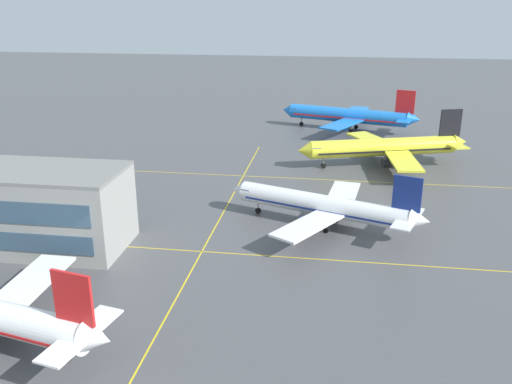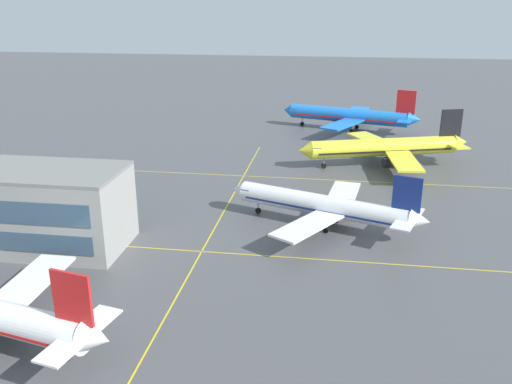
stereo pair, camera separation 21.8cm
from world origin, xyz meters
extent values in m
cone|color=white|center=(-3.10, 5.54, 3.94)|extent=(3.41, 3.68, 3.16)
cube|color=red|center=(-5.32, 6.02, 7.70)|extent=(4.17, 1.20, 5.25)
cube|color=white|center=(-4.34, 8.49, 3.94)|extent=(3.70, 5.04, 0.21)
cube|color=white|center=(-5.45, 3.36, 3.94)|extent=(3.70, 5.04, 0.21)
cube|color=white|center=(-15.73, 15.88, 3.06)|extent=(4.60, 13.15, 0.35)
cylinder|color=#4C4C51|center=(-17.37, 13.28, 1.93)|extent=(3.30, 2.43, 1.84)
cylinder|color=#99999E|center=(-15.97, 10.65, 1.44)|extent=(0.25, 0.25, 1.44)
cylinder|color=black|center=(-15.97, 10.65, 0.48)|extent=(1.02, 0.59, 0.96)
cylinder|color=white|center=(16.14, 44.34, 3.49)|extent=(26.69, 12.26, 3.23)
cone|color=white|center=(2.31, 49.33, 3.49)|extent=(3.15, 3.73, 3.17)
cone|color=white|center=(30.22, 39.27, 3.83)|extent=(3.60, 3.81, 3.07)
cube|color=navy|center=(28.14, 40.02, 7.48)|extent=(3.94, 1.67, 5.10)
cube|color=white|center=(29.40, 42.27, 3.83)|extent=(4.06, 5.08, 0.20)
cube|color=white|center=(27.67, 37.47, 3.83)|extent=(4.06, 5.08, 0.20)
cube|color=white|center=(19.39, 50.85, 2.98)|extent=(6.11, 13.23, 0.34)
cube|color=white|center=(14.49, 37.25, 2.98)|extent=(10.48, 13.17, 0.34)
cylinder|color=navy|center=(17.48, 48.56, 1.87)|extent=(3.32, 2.66, 1.79)
cylinder|color=navy|center=(14.48, 40.24, 1.87)|extent=(3.32, 2.66, 1.79)
cube|color=#385166|center=(4.15, 48.66, 3.95)|extent=(2.45, 3.31, 0.60)
cube|color=navy|center=(16.14, 44.34, 3.08)|extent=(24.65, 11.55, 0.31)
cylinder|color=#99999E|center=(5.75, 48.09, 1.40)|extent=(0.24, 0.24, 1.40)
cylinder|color=black|center=(5.75, 48.09, 0.47)|extent=(1.01, 0.68, 0.94)
cylinder|color=#99999E|center=(18.49, 45.84, 1.40)|extent=(0.24, 0.24, 1.40)
cylinder|color=black|center=(18.49, 45.84, 0.47)|extent=(1.01, 0.68, 0.94)
cylinder|color=#99999E|center=(16.99, 41.68, 1.40)|extent=(0.24, 0.24, 1.40)
cylinder|color=black|center=(16.99, 41.68, 0.47)|extent=(1.01, 0.68, 0.94)
cylinder|color=yellow|center=(27.67, 78.74, 4.00)|extent=(30.88, 13.01, 3.71)
cone|color=yellow|center=(11.58, 73.61, 4.00)|extent=(3.52, 4.23, 3.63)
cone|color=yellow|center=(44.03, 83.95, 4.39)|extent=(4.04, 4.30, 3.52)
cube|color=black|center=(41.62, 83.18, 8.59)|extent=(4.57, 1.76, 5.86)
cube|color=yellow|center=(41.19, 86.12, 4.39)|extent=(4.52, 5.78, 0.23)
cube|color=yellow|center=(42.97, 80.54, 4.39)|extent=(4.52, 5.78, 0.23)
cube|color=yellow|center=(26.08, 86.94, 3.42)|extent=(11.66, 15.23, 0.39)
cube|color=yellow|center=(31.12, 71.13, 3.42)|extent=(6.50, 15.07, 0.39)
cylinder|color=black|center=(25.94, 83.52, 2.15)|extent=(3.78, 2.96, 2.05)
cylinder|color=black|center=(29.02, 73.84, 2.15)|extent=(3.78, 2.96, 2.05)
cube|color=#385166|center=(13.72, 74.30, 4.54)|extent=(2.71, 3.78, 0.68)
cube|color=black|center=(27.67, 78.74, 3.54)|extent=(28.51, 12.29, 0.35)
cylinder|color=#99999E|center=(15.58, 74.89, 1.61)|extent=(0.27, 0.27, 1.61)
cylinder|color=black|center=(15.58, 74.89, 0.54)|extent=(1.16, 0.74, 1.07)
cylinder|color=#99999E|center=(28.76, 81.75, 1.61)|extent=(0.27, 0.27, 1.61)
cylinder|color=black|center=(28.76, 81.75, 0.54)|extent=(1.16, 0.74, 1.07)
cylinder|color=#99999E|center=(30.30, 76.91, 1.61)|extent=(0.27, 0.27, 1.61)
cylinder|color=black|center=(30.30, 76.91, 0.54)|extent=(1.16, 0.74, 1.07)
cylinder|color=blue|center=(20.63, 110.48, 4.03)|extent=(31.24, 12.19, 3.73)
cone|color=blue|center=(4.30, 115.13, 4.03)|extent=(3.46, 4.22, 3.66)
cone|color=blue|center=(37.26, 105.75, 4.42)|extent=(3.99, 4.27, 3.54)
cube|color=red|center=(34.80, 106.45, 8.64)|extent=(4.63, 1.63, 5.89)
cube|color=blue|center=(36.08, 109.15, 4.42)|extent=(4.42, 5.77, 0.24)
cube|color=blue|center=(34.47, 103.48, 4.42)|extent=(4.42, 5.77, 0.24)
cube|color=blue|center=(23.86, 118.24, 3.44)|extent=(6.09, 15.04, 0.39)
cube|color=blue|center=(19.29, 102.19, 3.44)|extent=(11.40, 15.41, 0.39)
cylinder|color=blue|center=(21.84, 115.45, 2.16)|extent=(3.78, 2.90, 2.06)
cylinder|color=blue|center=(19.05, 105.63, 2.16)|extent=(3.78, 2.90, 2.06)
cube|color=#385166|center=(6.47, 114.51, 4.57)|extent=(2.64, 3.79, 0.69)
cube|color=red|center=(20.63, 110.48, 3.56)|extent=(28.83, 11.54, 0.35)
cylinder|color=#99999E|center=(8.36, 113.98, 1.62)|extent=(0.27, 0.27, 1.62)
cylinder|color=black|center=(8.36, 113.98, 0.54)|extent=(1.16, 0.72, 1.08)
cylinder|color=#99999E|center=(23.22, 112.40, 1.62)|extent=(0.27, 0.27, 1.62)
cylinder|color=black|center=(23.22, 112.40, 0.54)|extent=(1.16, 0.72, 1.08)
cylinder|color=#99999E|center=(21.82, 107.49, 1.62)|extent=(0.27, 0.27, 1.62)
cylinder|color=black|center=(21.82, 107.49, 0.54)|extent=(1.16, 0.72, 1.08)
cube|color=yellow|center=(0.00, 32.68, 0.00)|extent=(158.11, 0.20, 0.01)
cube|color=yellow|center=(0.00, 67.36, 0.00)|extent=(158.11, 0.20, 0.01)
cube|color=yellow|center=(0.00, 32.68, 0.00)|extent=(0.20, 114.44, 0.01)
camera|label=1|loc=(17.63, -34.88, 33.69)|focal=38.47mm
camera|label=2|loc=(17.84, -34.84, 33.69)|focal=38.47mm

